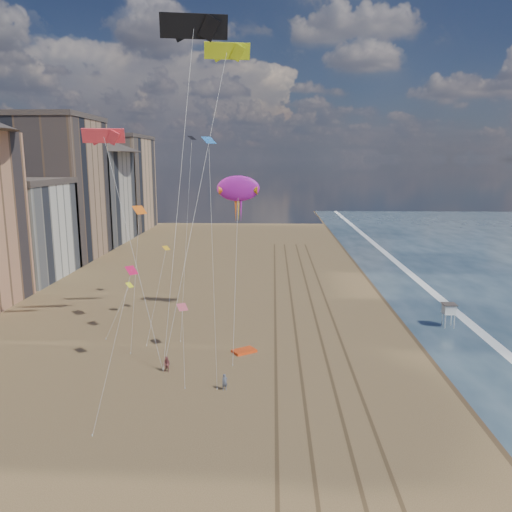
# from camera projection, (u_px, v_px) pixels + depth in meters

# --- Properties ---
(ground) EXTENTS (260.00, 260.00, 0.00)m
(ground) POSITION_uv_depth(u_px,v_px,m) (296.00, 476.00, 32.30)
(ground) COLOR brown
(ground) RESTS_ON ground
(wet_sand) EXTENTS (260.00, 260.00, 0.00)m
(wet_sand) POSITION_uv_depth(u_px,v_px,m) (417.00, 304.00, 70.91)
(wet_sand) COLOR #42301E
(wet_sand) RESTS_ON ground
(foam) EXTENTS (260.00, 260.00, 0.00)m
(foam) POSITION_uv_depth(u_px,v_px,m) (447.00, 304.00, 70.77)
(foam) COLOR white
(foam) RESTS_ON ground
(tracks) EXTENTS (7.68, 120.00, 0.01)m
(tracks) POSITION_uv_depth(u_px,v_px,m) (306.00, 325.00, 61.65)
(tracks) COLOR brown
(tracks) RESTS_ON ground
(buildings) EXTENTS (34.72, 131.35, 29.00)m
(buildings) POSITION_uv_depth(u_px,v_px,m) (43.00, 195.00, 95.62)
(buildings) COLOR #C6B284
(buildings) RESTS_ON ground
(lifeguard_stand) EXTENTS (1.64, 1.64, 2.95)m
(lifeguard_stand) POSITION_uv_depth(u_px,v_px,m) (449.00, 309.00, 60.68)
(lifeguard_stand) COLOR white
(lifeguard_stand) RESTS_ON ground
(grounded_kite) EXTENTS (2.83, 2.59, 0.27)m
(grounded_kite) POSITION_uv_depth(u_px,v_px,m) (244.00, 351.00, 53.09)
(grounded_kite) COLOR #FF4815
(grounded_kite) RESTS_ON ground
(show_kite) EXTENTS (4.87, 8.14, 21.76)m
(show_kite) POSITION_uv_depth(u_px,v_px,m) (238.00, 189.00, 61.35)
(show_kite) COLOR #B51BB0
(show_kite) RESTS_ON ground
(kite_flyer_a) EXTENTS (0.65, 0.57, 1.50)m
(kite_flyer_a) POSITION_uv_depth(u_px,v_px,m) (225.00, 382.00, 44.24)
(kite_flyer_a) COLOR slate
(kite_flyer_a) RESTS_ON ground
(kite_flyer_b) EXTENTS (0.92, 0.83, 1.55)m
(kite_flyer_b) POSITION_uv_depth(u_px,v_px,m) (167.00, 364.00, 48.02)
(kite_flyer_b) COLOR #944B4B
(kite_flyer_b) RESTS_ON ground
(parafoils) EXTENTS (17.27, 6.58, 11.65)m
(parafoils) POSITION_uv_depth(u_px,v_px,m) (182.00, 59.00, 48.97)
(parafoils) COLOR black
(parafoils) RESTS_ON ground
(small_kites) EXTENTS (14.20, 20.36, 19.40)m
(small_kites) POSITION_uv_depth(u_px,v_px,m) (163.00, 225.00, 55.04)
(small_kites) COLOR blue
(small_kites) RESTS_ON ground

